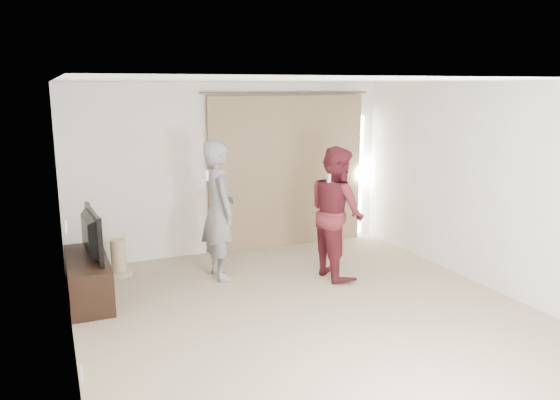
% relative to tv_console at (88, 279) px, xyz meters
% --- Properties ---
extents(floor, '(5.50, 5.50, 0.00)m').
position_rel_tv_console_xyz_m(floor, '(2.27, -1.49, -0.26)').
color(floor, tan).
rests_on(floor, ground).
extents(wall_back, '(5.00, 0.04, 2.60)m').
position_rel_tv_console_xyz_m(wall_back, '(2.27, 1.26, 1.04)').
color(wall_back, white).
rests_on(wall_back, ground).
extents(wall_left, '(0.04, 5.50, 2.60)m').
position_rel_tv_console_xyz_m(wall_left, '(-0.23, -1.49, 1.04)').
color(wall_left, white).
rests_on(wall_left, ground).
extents(ceiling, '(5.00, 5.50, 0.01)m').
position_rel_tv_console_xyz_m(ceiling, '(2.27, -1.49, 2.34)').
color(ceiling, white).
rests_on(ceiling, wall_back).
extents(curtain, '(2.80, 0.11, 2.46)m').
position_rel_tv_console_xyz_m(curtain, '(3.18, 1.19, 0.94)').
color(curtain, '#967B5B').
rests_on(curtain, ground).
extents(tv_console, '(0.47, 1.37, 0.53)m').
position_rel_tv_console_xyz_m(tv_console, '(0.00, 0.00, 0.00)').
color(tv_console, black).
rests_on(tv_console, ground).
extents(tv, '(0.20, 1.02, 0.58)m').
position_rel_tv_console_xyz_m(tv, '(0.00, 0.00, 0.56)').
color(tv, black).
rests_on(tv, tv_console).
extents(scratching_post, '(0.38, 0.38, 0.50)m').
position_rel_tv_console_xyz_m(scratching_post, '(0.45, 0.77, -0.06)').
color(scratching_post, tan).
rests_on(scratching_post, ground).
extents(person_man, '(0.47, 0.69, 1.86)m').
position_rel_tv_console_xyz_m(person_man, '(1.70, 0.15, 0.67)').
color(person_man, gray).
rests_on(person_man, ground).
extents(person_woman, '(0.68, 0.87, 1.78)m').
position_rel_tv_console_xyz_m(person_woman, '(3.17, -0.42, 0.62)').
color(person_woman, '#5B1A23').
rests_on(person_woman, ground).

